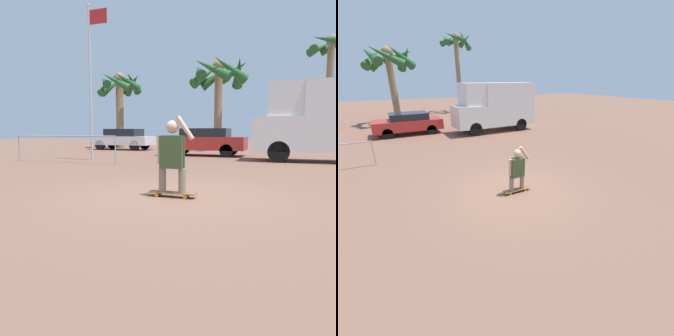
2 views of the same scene
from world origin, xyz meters
TOP-DOWN VIEW (x-y plane):
  - ground_plane at (0.00, 0.00)m, footprint 80.00×80.00m
  - skateboard at (0.01, -0.13)m, footprint 0.92×0.22m
  - person_skateboarder at (0.01, -0.13)m, footprint 0.72×0.24m
  - camper_van at (3.54, 8.61)m, footprint 5.48×2.00m
  - parked_car_red at (-1.97, 10.36)m, footprint 4.20×1.83m
  - palm_tree_near_van at (4.56, 19.56)m, footprint 3.23×3.32m
  - palm_tree_center_background at (-2.21, 15.07)m, footprint 3.95×3.99m

SIDE VIEW (x-z plane):
  - ground_plane at x=0.00m, z-range 0.00..0.00m
  - skateboard at x=0.01m, z-range 0.03..0.12m
  - parked_car_red at x=-1.97m, z-range 0.05..1.43m
  - person_skateboarder at x=0.01m, z-range 0.12..1.56m
  - camper_van at x=3.54m, z-range 0.13..3.31m
  - palm_tree_center_background at x=-2.21m, z-range 1.74..7.59m
  - palm_tree_near_van at x=4.56m, z-range 2.32..10.18m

